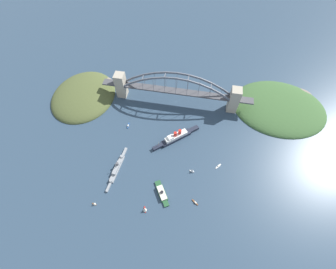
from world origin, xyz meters
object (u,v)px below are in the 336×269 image
(small_boat_0, at_px, (195,202))
(small_boat_4, at_px, (192,171))
(seaplane_taxiing_near_bridge, at_px, (169,89))
(small_boat_5, at_px, (94,204))
(harbor_arch_bridge, at_px, (176,91))
(naval_cruiser, at_px, (117,168))
(small_boat_1, at_px, (128,126))
(ocean_liner, at_px, (176,137))
(harbor_ferry_steamer, at_px, (162,193))
(small_boat_2, at_px, (218,166))
(small_boat_3, at_px, (145,209))

(small_boat_0, height_order, small_boat_4, small_boat_4)
(seaplane_taxiing_near_bridge, distance_m, small_boat_5, 243.58)
(harbor_arch_bridge, height_order, naval_cruiser, harbor_arch_bridge)
(harbor_arch_bridge, bearing_deg, small_boat_1, 44.13)
(harbor_arch_bridge, xyz_separation_m, ocean_liner, (-13.80, 80.59, -21.29))
(harbor_ferry_steamer, bearing_deg, naval_cruiser, -19.12)
(naval_cruiser, height_order, small_boat_4, naval_cruiser)
(seaplane_taxiing_near_bridge, distance_m, small_boat_0, 220.69)
(small_boat_2, distance_m, small_boat_3, 127.29)
(small_boat_5, bearing_deg, small_boat_4, -150.10)
(small_boat_2, distance_m, small_boat_5, 188.51)
(small_boat_2, height_order, small_boat_3, small_boat_3)
(naval_cruiser, distance_m, small_boat_3, 77.39)
(harbor_arch_bridge, bearing_deg, small_boat_3, 87.30)
(harbor_arch_bridge, relative_size, small_boat_0, 27.51)
(harbor_ferry_steamer, height_order, small_boat_3, small_boat_3)
(small_boat_3, distance_m, small_boat_4, 89.28)
(naval_cruiser, bearing_deg, small_boat_0, 166.15)
(small_boat_0, xyz_separation_m, small_boat_2, (-28.66, -61.73, -0.18))
(ocean_liner, bearing_deg, small_boat_1, -7.49)
(harbor_ferry_steamer, xyz_separation_m, small_boat_4, (-38.60, -41.65, 1.14))
(small_boat_0, height_order, small_boat_3, small_boat_3)
(ocean_liner, distance_m, small_boat_4, 63.56)
(harbor_arch_bridge, distance_m, naval_cruiser, 166.04)
(harbor_arch_bridge, distance_m, harbor_ferry_steamer, 178.19)
(seaplane_taxiing_near_bridge, xyz_separation_m, small_boat_1, (54.15, 96.45, -1.15))
(harbor_arch_bridge, height_order, seaplane_taxiing_near_bridge, harbor_arch_bridge)
(harbor_arch_bridge, relative_size, harbor_ferry_steamer, 7.07)
(small_boat_4, bearing_deg, harbor_arch_bridge, -70.71)
(harbor_arch_bridge, distance_m, small_boat_5, 224.46)
(small_boat_5, bearing_deg, harbor_ferry_steamer, -160.37)
(naval_cruiser, xyz_separation_m, small_boat_1, (5.62, -81.15, -1.90))
(small_boat_2, bearing_deg, small_boat_3, 41.65)
(harbor_arch_bridge, relative_size, small_boat_4, 34.46)
(ocean_liner, relative_size, small_boat_0, 7.23)
(small_boat_2, relative_size, small_boat_5, 1.42)
(small_boat_1, height_order, small_boat_3, small_boat_3)
(ocean_liner, distance_m, small_boat_2, 81.47)
(small_boat_0, distance_m, small_boat_2, 68.06)
(ocean_liner, bearing_deg, small_boat_4, 121.64)
(small_boat_3, bearing_deg, small_boat_5, 3.65)
(small_boat_1, distance_m, small_boat_4, 135.46)
(naval_cruiser, bearing_deg, ocean_liner, -138.73)
(harbor_ferry_steamer, height_order, small_boat_0, harbor_ferry_steamer)
(ocean_liner, xyz_separation_m, small_boat_0, (-43.01, 100.19, -4.44))
(ocean_liner, xyz_separation_m, small_boat_4, (-33.33, 54.09, -1.73))
(small_boat_0, bearing_deg, small_boat_1, -40.96)
(ocean_liner, height_order, small_boat_0, ocean_liner)
(harbor_ferry_steamer, bearing_deg, small_boat_0, 174.74)
(small_boat_5, bearing_deg, harbor_arch_bridge, -111.18)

